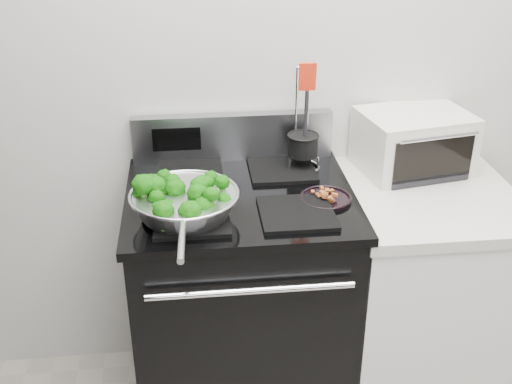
{
  "coord_description": "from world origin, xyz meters",
  "views": [
    {
      "loc": [
        -0.46,
        -0.55,
        1.96
      ],
      "look_at": [
        -0.25,
        1.36,
        0.98
      ],
      "focal_mm": 45.0,
      "sensor_mm": 36.0,
      "label": 1
    }
  ],
  "objects": [
    {
      "name": "gas_range",
      "position": [
        -0.3,
        1.41,
        0.49
      ],
      "size": [
        0.79,
        0.69,
        1.13
      ],
      "color": "black",
      "rests_on": "floor"
    },
    {
      "name": "toaster_oven",
      "position": [
        0.38,
        1.61,
        1.03
      ],
      "size": [
        0.44,
        0.36,
        0.23
      ],
      "rotation": [
        0.0,
        0.0,
        0.18
      ],
      "color": "silver",
      "rests_on": "counter"
    },
    {
      "name": "utensil_holder",
      "position": [
        -0.05,
        1.59,
        1.02
      ],
      "size": [
        0.13,
        0.13,
        0.41
      ],
      "rotation": [
        0.0,
        0.0,
        -0.02
      ],
      "color": "silver",
      "rests_on": "gas_range"
    },
    {
      "name": "bacon_plate",
      "position": [
        -0.02,
        1.33,
        0.97
      ],
      "size": [
        0.18,
        0.18,
        0.04
      ],
      "rotation": [
        0.0,
        0.0,
        -0.42
      ],
      "color": "black",
      "rests_on": "gas_range"
    },
    {
      "name": "counter",
      "position": [
        0.39,
        1.41,
        0.46
      ],
      "size": [
        0.62,
        0.68,
        0.92
      ],
      "color": "white",
      "rests_on": "floor"
    },
    {
      "name": "back_wall",
      "position": [
        0.0,
        1.75,
        1.35
      ],
      "size": [
        4.0,
        0.02,
        2.7
      ],
      "primitive_type": "cube",
      "color": "#B5B3AB",
      "rests_on": "ground"
    },
    {
      "name": "skillet",
      "position": [
        -0.49,
        1.27,
        1.0
      ],
      "size": [
        0.35,
        0.56,
        0.08
      ],
      "rotation": [
        0.0,
        0.0,
        -0.04
      ],
      "color": "silver",
      "rests_on": "gas_range"
    },
    {
      "name": "broccoli_pile",
      "position": [
        -0.49,
        1.27,
        1.02
      ],
      "size": [
        0.28,
        0.28,
        0.1
      ],
      "primitive_type": null,
      "color": "#073204",
      "rests_on": "skillet"
    }
  ]
}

